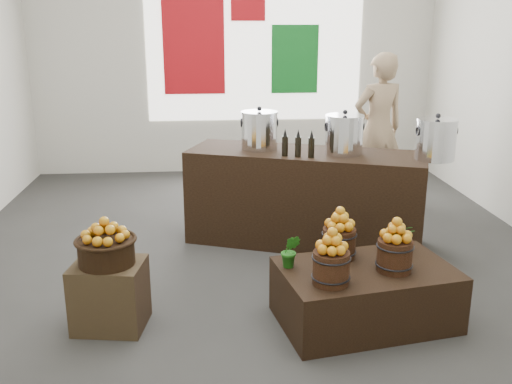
{
  "coord_description": "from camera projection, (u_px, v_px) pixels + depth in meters",
  "views": [
    {
      "loc": [
        -0.42,
        -5.19,
        2.22
      ],
      "look_at": [
        -0.01,
        -0.4,
        0.8
      ],
      "focal_mm": 40.0,
      "sensor_mm": 36.0,
      "label": 1
    }
  ],
  "objects": [
    {
      "name": "ground",
      "position": [
        254.0,
        258.0,
        5.62
      ],
      "size": [
        7.0,
        7.0,
        0.0
      ],
      "primitive_type": "plane",
      "color": "#32312F",
      "rests_on": "ground"
    },
    {
      "name": "back_wall",
      "position": [
        234.0,
        39.0,
        8.4
      ],
      "size": [
        6.0,
        0.04,
        4.0
      ],
      "primitive_type": "cube",
      "color": "beige",
      "rests_on": "ground"
    },
    {
      "name": "back_opening",
      "position": [
        255.0,
        39.0,
        8.4
      ],
      "size": [
        3.2,
        0.02,
        2.4
      ],
      "primitive_type": "cube",
      "color": "white",
      "rests_on": "back_wall"
    },
    {
      "name": "deco_red_left",
      "position": [
        194.0,
        46.0,
        8.35
      ],
      "size": [
        0.9,
        0.04,
        1.4
      ],
      "primitive_type": "cube",
      "color": "#B00D14",
      "rests_on": "back_wall"
    },
    {
      "name": "deco_green_right",
      "position": [
        295.0,
        59.0,
        8.53
      ],
      "size": [
        0.7,
        0.04,
        1.0
      ],
      "primitive_type": "cube",
      "color": "#10671F",
      "rests_on": "back_wall"
    },
    {
      "name": "deco_red_upper",
      "position": [
        248.0,
        3.0,
        8.24
      ],
      "size": [
        0.5,
        0.04,
        0.5
      ],
      "primitive_type": "cube",
      "color": "#B00D14",
      "rests_on": "back_wall"
    },
    {
      "name": "crate",
      "position": [
        110.0,
        295.0,
        4.29
      ],
      "size": [
        0.57,
        0.5,
        0.52
      ],
      "primitive_type": "cube",
      "rotation": [
        0.0,
        0.0,
        -0.15
      ],
      "color": "#443820",
      "rests_on": "ground"
    },
    {
      "name": "wicker_basket",
      "position": [
        106.0,
        252.0,
        4.19
      ],
      "size": [
        0.41,
        0.41,
        0.19
      ],
      "primitive_type": "cylinder",
      "color": "black",
      "rests_on": "crate"
    },
    {
      "name": "apples_in_basket",
      "position": [
        105.0,
        229.0,
        4.14
      ],
      "size": [
        0.32,
        0.32,
        0.17
      ],
      "primitive_type": null,
      "color": "#9E2105",
      "rests_on": "wicker_basket"
    },
    {
      "name": "display_table",
      "position": [
        365.0,
        294.0,
        4.37
      ],
      "size": [
        1.42,
        1.02,
        0.45
      ],
      "primitive_type": "cube",
      "rotation": [
        0.0,
        0.0,
        0.18
      ],
      "color": "black",
      "rests_on": "ground"
    },
    {
      "name": "apple_bucket_front_left",
      "position": [
        331.0,
        268.0,
        4.01
      ],
      "size": [
        0.26,
        0.26,
        0.24
      ],
      "primitive_type": "cylinder",
      "color": "#37190F",
      "rests_on": "display_table"
    },
    {
      "name": "apples_in_bucket_front_left",
      "position": [
        332.0,
        240.0,
        3.95
      ],
      "size": [
        0.19,
        0.19,
        0.17
      ],
      "primitive_type": null,
      "color": "#9E2105",
      "rests_on": "apple_bucket_front_left"
    },
    {
      "name": "apple_bucket_front_right",
      "position": [
        395.0,
        256.0,
        4.22
      ],
      "size": [
        0.26,
        0.26,
        0.24
      ],
      "primitive_type": "cylinder",
      "color": "#37190F",
      "rests_on": "display_table"
    },
    {
      "name": "apples_in_bucket_front_right",
      "position": [
        397.0,
        229.0,
        4.16
      ],
      "size": [
        0.19,
        0.19,
        0.17
      ],
      "primitive_type": null,
      "color": "#9E2105",
      "rests_on": "apple_bucket_front_right"
    },
    {
      "name": "apple_bucket_rear",
      "position": [
        339.0,
        243.0,
        4.46
      ],
      "size": [
        0.26,
        0.26,
        0.24
      ],
      "primitive_type": "cylinder",
      "color": "#37190F",
      "rests_on": "display_table"
    },
    {
      "name": "apples_in_bucket_rear",
      "position": [
        340.0,
        218.0,
        4.4
      ],
      "size": [
        0.19,
        0.19,
        0.17
      ],
      "primitive_type": null,
      "color": "#9E2105",
      "rests_on": "apple_bucket_rear"
    },
    {
      "name": "herb_garnish_right",
      "position": [
        401.0,
        237.0,
        4.57
      ],
      "size": [
        0.28,
        0.27,
        0.25
      ],
      "primitive_type": "imported",
      "rotation": [
        0.0,
        0.0,
        -0.4
      ],
      "color": "#1B6014",
      "rests_on": "display_table"
    },
    {
      "name": "herb_garnish_left",
      "position": [
        290.0,
        251.0,
        4.28
      ],
      "size": [
        0.17,
        0.15,
        0.26
      ],
      "primitive_type": "imported",
      "rotation": [
        0.0,
        0.0,
        -0.28
      ],
      "color": "#1B6014",
      "rests_on": "display_table"
    },
    {
      "name": "counter",
      "position": [
        305.0,
        198.0,
        5.89
      ],
      "size": [
        2.5,
        1.54,
        0.97
      ],
      "primitive_type": "cube",
      "rotation": [
        0.0,
        0.0,
        -0.36
      ],
      "color": "black",
      "rests_on": "ground"
    },
    {
      "name": "stock_pot_left",
      "position": [
        259.0,
        131.0,
        5.83
      ],
      "size": [
        0.37,
        0.37,
        0.37
      ],
      "primitive_type": "cylinder",
      "color": "silver",
      "rests_on": "counter"
    },
    {
      "name": "stock_pot_center",
      "position": [
        344.0,
        136.0,
        5.6
      ],
      "size": [
        0.37,
        0.37,
        0.37
      ],
      "primitive_type": "cylinder",
      "color": "silver",
      "rests_on": "counter"
    },
    {
      "name": "stock_pot_right",
      "position": [
        436.0,
        140.0,
        5.38
      ],
      "size": [
        0.37,
        0.37,
        0.37
      ],
      "primitive_type": "cylinder",
      "color": "silver",
      "rests_on": "counter"
    },
    {
      "name": "oil_cruets",
      "position": [
        301.0,
        143.0,
        5.5
      ],
      "size": [
        0.27,
        0.15,
        0.27
      ],
      "primitive_type": null,
      "rotation": [
        0.0,
        0.0,
        -0.36
      ],
      "color": "black",
      "rests_on": "counter"
    },
    {
      "name": "shopper",
      "position": [
        378.0,
        129.0,
        7.19
      ],
      "size": [
        0.78,
        0.61,
        1.89
      ],
      "primitive_type": "imported",
      "rotation": [
        0.0,
        0.0,
        3.39
      ],
      "color": "#977C5C",
      "rests_on": "ground"
    }
  ]
}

